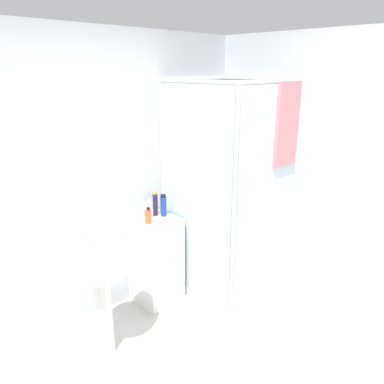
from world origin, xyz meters
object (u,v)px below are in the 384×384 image
(sink, at_px, (100,275))
(shampoo_bottle_blue, at_px, (163,206))
(lotion_bottle_white, at_px, (149,210))
(soap_dispenser, at_px, (148,217))
(shampoo_bottle_tall_black, at_px, (155,204))

(sink, bearing_deg, shampoo_bottle_blue, 18.37)
(sink, xyz_separation_m, lotion_bottle_white, (0.75, 0.34, 0.22))
(soap_dispenser, height_order, lotion_bottle_white, lotion_bottle_white)
(sink, relative_size, lotion_bottle_white, 5.39)
(shampoo_bottle_tall_black, bearing_deg, soap_dispenser, -149.00)
(sink, xyz_separation_m, shampoo_bottle_blue, (0.89, 0.29, 0.25))
(shampoo_bottle_tall_black, distance_m, shampoo_bottle_blue, 0.08)
(sink, height_order, soap_dispenser, sink)
(shampoo_bottle_tall_black, bearing_deg, lotion_bottle_white, -169.41)
(soap_dispenser, relative_size, lotion_bottle_white, 0.82)
(lotion_bottle_white, bearing_deg, shampoo_bottle_blue, -19.99)
(shampoo_bottle_blue, bearing_deg, soap_dispenser, -170.30)
(shampoo_bottle_tall_black, distance_m, lotion_bottle_white, 0.10)
(soap_dispenser, bearing_deg, shampoo_bottle_tall_black, 31.00)
(soap_dispenser, height_order, shampoo_bottle_blue, shampoo_bottle_blue)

